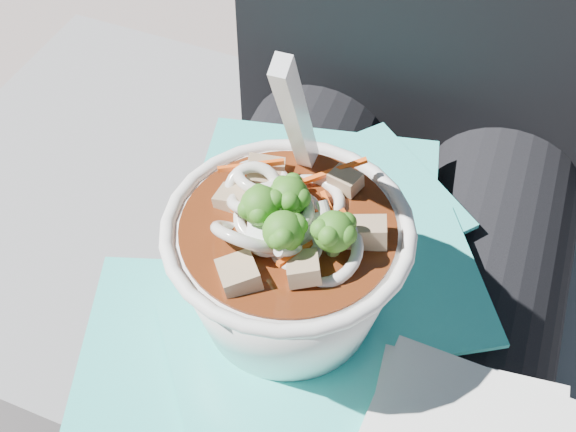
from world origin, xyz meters
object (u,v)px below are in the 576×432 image
(udon_bowl, at_px, (288,257))
(stone_ledge, at_px, (364,389))
(person_body, at_px, (373,252))
(plastic_bag, at_px, (306,293))
(lap, at_px, (339,365))

(udon_bowl, bearing_deg, stone_ledge, 78.36)
(person_body, xyz_separation_m, udon_bowl, (-0.03, -0.11, 0.11))
(person_body, bearing_deg, plastic_bag, -107.63)
(stone_ledge, bearing_deg, plastic_bag, -100.97)
(lap, bearing_deg, udon_bowl, -151.61)
(lap, relative_size, person_body, 0.49)
(lap, bearing_deg, plastic_bag, 175.93)
(lap, bearing_deg, person_body, 90.00)
(person_body, height_order, plastic_bag, person_body)
(lap, height_order, udon_bowl, udon_bowl)
(lap, xyz_separation_m, plastic_bag, (-0.03, 0.00, 0.08))
(stone_ledge, height_order, lap, lap)
(udon_bowl, bearing_deg, lap, 28.39)
(plastic_bag, bearing_deg, udon_bowl, -106.28)
(plastic_bag, height_order, udon_bowl, udon_bowl)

